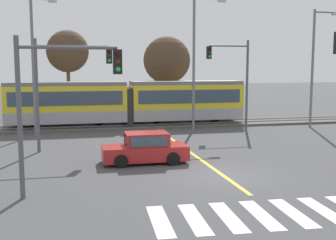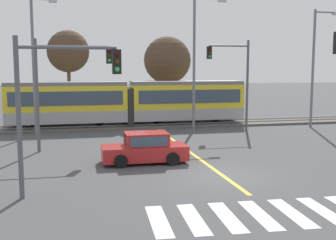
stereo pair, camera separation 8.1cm
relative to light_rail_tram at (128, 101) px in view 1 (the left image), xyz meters
name	(u,v)px [view 1 (the left image)]	position (x,y,z in m)	size (l,w,h in m)	color
ground_plane	(223,176)	(2.01, -16.10, -2.05)	(200.00, 200.00, 0.00)	#474749
track_bed	(153,125)	(2.01, 0.01, -1.96)	(120.00, 4.00, 0.18)	#56514C
rail_near	(155,124)	(2.01, -0.71, -1.82)	(120.00, 0.08, 0.10)	#939399
rail_far	(152,122)	(2.01, 0.73, -1.82)	(120.00, 0.08, 0.10)	#939399
light_rail_tram	(128,101)	(0.00, 0.00, 0.00)	(18.50, 2.64, 3.43)	#9E9EA3
crosswalk_stripe_0	(160,221)	(-1.83, -20.82, -2.04)	(0.56, 2.80, 0.01)	silver
crosswalk_stripe_1	(195,219)	(-0.73, -20.88, -2.04)	(0.56, 2.80, 0.01)	silver
crosswalk_stripe_2	(228,217)	(0.37, -20.95, -2.04)	(0.56, 2.80, 0.01)	silver
crosswalk_stripe_3	(261,215)	(1.46, -21.01, -2.04)	(0.56, 2.80, 0.01)	silver
crosswalk_stripe_4	(293,213)	(2.56, -21.07, -2.04)	(0.56, 2.80, 0.01)	silver
crosswalk_stripe_5	(324,211)	(3.66, -21.14, -2.04)	(0.56, 2.80, 0.01)	silver
lane_centre_line	(189,151)	(2.01, -10.52, -2.05)	(0.20, 17.05, 0.01)	gold
sedan_crossing	(145,149)	(-0.90, -12.83, -1.35)	(4.22, 1.96, 1.52)	#B22323
traffic_light_far_right	(235,72)	(7.37, -3.88, 2.31)	(3.25, 0.38, 6.70)	#515459
traffic_light_near_left	(56,91)	(-4.93, -17.51, 1.83)	(3.75, 0.38, 5.83)	#515459
traffic_light_mid_left	(63,77)	(-4.83, -8.86, 2.14)	(4.25, 0.38, 6.29)	#515459
street_lamp_west	(35,59)	(-6.75, -2.57, 3.25)	(1.81, 0.28, 9.52)	slate
street_lamp_centre	(197,56)	(4.70, -3.04, 3.52)	(2.52, 0.28, 9.87)	slate
street_lamp_east	(315,62)	(14.22, -3.40, 3.11)	(2.19, 0.28, 9.14)	slate
bare_tree_west	(68,52)	(-4.59, 5.99, 4.05)	(3.75, 3.75, 8.01)	brown
bare_tree_east	(167,60)	(4.13, 4.38, 3.29)	(4.25, 4.25, 7.48)	brown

